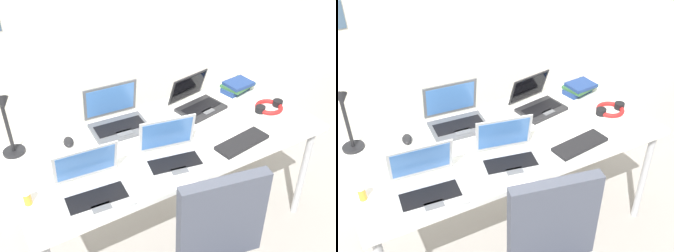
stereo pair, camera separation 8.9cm
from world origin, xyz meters
TOP-DOWN VIEW (x-y plane):
  - ground_plane at (0.00, 0.00)m, footprint 12.00×12.00m
  - desk at (0.00, 0.00)m, footprint 1.80×0.80m
  - desk_lamp at (-0.80, 0.28)m, footprint 0.12×0.18m
  - laptop_center at (-0.09, -0.20)m, footprint 0.35×0.31m
  - laptop_far_corner at (0.33, 0.19)m, footprint 0.33×0.31m
  - laptop_back_right at (-0.55, -0.23)m, footprint 0.34×0.32m
  - laptop_back_left at (-0.20, 0.26)m, footprint 0.35×0.30m
  - external_keyboard at (0.33, -0.27)m, footprint 0.34×0.16m
  - computer_mouse at (-0.52, 0.23)m, footprint 0.08×0.11m
  - cell_phone at (-0.53, 0.02)m, footprint 0.07×0.14m
  - headphones at (0.72, -0.06)m, footprint 0.21×0.18m
  - pill_bottle at (-0.84, -0.12)m, footprint 0.04×0.04m
  - book_stack at (0.69, 0.23)m, footprint 0.24×0.20m

SIDE VIEW (x-z plane):
  - ground_plane at x=0.00m, z-range 0.00..0.00m
  - desk at x=0.00m, z-range 0.31..1.05m
  - cell_phone at x=-0.53m, z-range 0.74..0.75m
  - external_keyboard at x=0.33m, z-range 0.74..0.76m
  - headphones at x=0.72m, z-range 0.74..0.78m
  - computer_mouse at x=-0.52m, z-range 0.74..0.77m
  - pill_bottle at x=-0.84m, z-range 0.74..0.82m
  - book_stack at x=0.69m, z-range 0.74..0.82m
  - laptop_far_corner at x=0.33m, z-range 0.68..0.89m
  - laptop_center at x=-0.09m, z-range 0.67..0.90m
  - laptop_back_right at x=-0.55m, z-range 0.67..0.90m
  - laptop_back_left at x=-0.20m, z-range 0.67..0.91m
  - desk_lamp at x=-0.80m, z-range 0.74..1.14m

